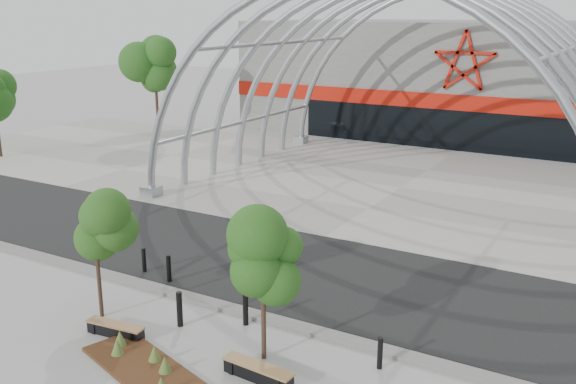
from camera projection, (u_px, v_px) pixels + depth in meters
The scene contains 17 objects.
ground at pixel (223, 304), 19.73m from camera, with size 140.00×140.00×0.00m, color #9C9C97.
road at pixel (281, 266), 22.64m from camera, with size 140.00×7.00×0.02m, color black.
forecourt at pixel (401, 188), 32.64m from camera, with size 60.00×17.00×0.04m, color #9B978D.
kerb at pixel (218, 305), 19.50m from camera, with size 60.00×0.50×0.12m, color slate.
arena_building at pixel (491, 78), 46.51m from camera, with size 34.00×15.24×8.00m.
vault_canopy at pixel (401, 188), 32.64m from camera, with size 20.80×15.80×20.36m.
planting_bed at pixel (153, 372), 15.78m from camera, with size 5.03×2.87×0.51m.
street_tree_0 at pixel (95, 231), 18.21m from camera, with size 1.62×1.62×3.68m.
street_tree_1 at pixel (263, 262), 15.92m from camera, with size 1.57×1.57×3.72m.
bench_0 at pixel (116, 330), 17.73m from camera, with size 1.80×0.58×0.37m.
bench_1 at pixel (258, 373), 15.60m from camera, with size 1.95×0.55×0.40m.
bollard_0 at pixel (144, 260), 22.02m from camera, with size 0.14×0.14×0.87m, color black.
bollard_1 at pixel (169, 269), 21.20m from camera, with size 0.15×0.15×0.94m, color black.
bollard_2 at pixel (180, 309), 18.20m from camera, with size 0.17×0.17×1.05m, color black.
bollard_3 at pixel (246, 309), 18.29m from camera, with size 0.16×0.16×0.99m, color black.
bollard_4 at pixel (380, 353), 16.05m from camera, with size 0.14×0.14×0.85m, color black.
bg_tree_0 at pixel (155, 71), 44.77m from camera, with size 3.00×3.00×6.45m.
Camera 1 is at (10.78, -14.62, 8.67)m, focal length 40.00 mm.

